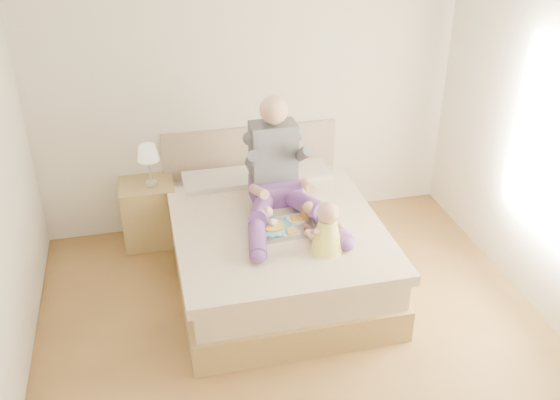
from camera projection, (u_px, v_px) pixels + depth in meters
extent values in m
cube|color=brown|center=(305.00, 355.00, 4.68)|extent=(4.00, 4.20, 0.01)
cube|color=silver|center=(248.00, 91.00, 5.80)|extent=(4.00, 0.02, 2.70)
cube|color=olive|center=(275.00, 264.00, 5.48)|extent=(1.68, 2.13, 0.28)
cube|color=beige|center=(275.00, 239.00, 5.35)|extent=(1.60, 2.05, 0.24)
cube|color=beige|center=(279.00, 232.00, 5.14)|extent=(1.70, 1.80, 0.09)
cube|color=beige|center=(217.00, 184.00, 5.81)|extent=(0.62, 0.40, 0.14)
cube|color=beige|center=(296.00, 176.00, 5.96)|extent=(0.62, 0.40, 0.14)
cube|color=gray|center=(251.00, 173.00, 6.21)|extent=(1.70, 0.08, 1.00)
cube|color=olive|center=(149.00, 212.00, 5.92)|extent=(0.51, 0.45, 0.61)
cylinder|color=silver|center=(151.00, 184.00, 5.74)|extent=(0.11, 0.11, 0.04)
cylinder|color=silver|center=(150.00, 171.00, 5.67)|extent=(0.02, 0.02, 0.22)
cone|color=beige|center=(148.00, 153.00, 5.58)|extent=(0.20, 0.20, 0.14)
cube|color=#5C3584|center=(275.00, 190.00, 5.47)|extent=(0.42, 0.33, 0.20)
cube|color=#3A3B42|center=(273.00, 152.00, 5.36)|extent=(0.39, 0.24, 0.52)
sphere|color=tan|center=(274.00, 110.00, 5.14)|extent=(0.24, 0.24, 0.24)
cylinder|color=#5C3584|center=(262.00, 208.00, 5.22)|extent=(0.34, 0.58, 0.24)
cylinder|color=#5C3584|center=(257.00, 237.00, 4.85)|extent=(0.22, 0.52, 0.14)
sphere|color=#5C3584|center=(258.00, 256.00, 4.64)|extent=(0.12, 0.12, 0.12)
cylinder|color=#3A3B42|center=(252.00, 159.00, 5.18)|extent=(0.13, 0.33, 0.27)
cylinder|color=tan|center=(259.00, 192.00, 5.10)|extent=(0.12, 0.34, 0.18)
sphere|color=tan|center=(267.00, 212.00, 5.02)|extent=(0.10, 0.10, 0.10)
cylinder|color=#5C3584|center=(302.00, 203.00, 5.29)|extent=(0.35, 0.58, 0.24)
cylinder|color=#5C3584|center=(332.00, 227.00, 4.98)|extent=(0.22, 0.52, 0.14)
sphere|color=#5C3584|center=(347.00, 244.00, 4.79)|extent=(0.12, 0.12, 0.12)
cylinder|color=#3A3B42|center=(302.00, 154.00, 5.27)|extent=(0.13, 0.33, 0.27)
cylinder|color=tan|center=(307.00, 186.00, 5.19)|extent=(0.11, 0.34, 0.18)
sphere|color=tan|center=(309.00, 207.00, 5.10)|extent=(0.10, 0.10, 0.10)
cube|color=silver|center=(285.00, 228.00, 5.09)|extent=(0.51, 0.41, 0.01)
cylinder|color=#3FB0B7|center=(272.00, 227.00, 5.07)|extent=(0.29, 0.29, 0.02)
cylinder|color=gold|center=(272.00, 225.00, 5.06)|extent=(0.19, 0.19, 0.02)
cylinder|color=white|center=(261.00, 216.00, 5.15)|extent=(0.08, 0.08, 0.10)
torus|color=white|center=(267.00, 215.00, 5.16)|extent=(0.02, 0.07, 0.07)
cylinder|color=#8F5E46|center=(261.00, 211.00, 5.13)|extent=(0.08, 0.08, 0.01)
cylinder|color=white|center=(296.00, 219.00, 5.19)|extent=(0.16, 0.16, 0.01)
cube|color=gold|center=(296.00, 218.00, 5.18)|extent=(0.09, 0.08, 0.02)
cylinder|color=white|center=(291.00, 233.00, 5.00)|extent=(0.16, 0.16, 0.01)
ellipsoid|color=red|center=(294.00, 232.00, 4.99)|extent=(0.04, 0.03, 0.01)
cylinder|color=white|center=(305.00, 213.00, 5.16)|extent=(0.07, 0.07, 0.13)
cylinder|color=orange|center=(305.00, 213.00, 5.16)|extent=(0.07, 0.07, 0.12)
cylinder|color=white|center=(308.00, 229.00, 5.03)|extent=(0.07, 0.07, 0.04)
cylinder|color=#491A0A|center=(308.00, 229.00, 5.03)|extent=(0.06, 0.06, 0.03)
cone|color=#FDF450|center=(327.00, 235.00, 4.76)|extent=(0.25, 0.25, 0.27)
sphere|color=tan|center=(328.00, 213.00, 4.66)|extent=(0.17, 0.17, 0.17)
cylinder|color=tan|center=(314.00, 238.00, 4.88)|extent=(0.07, 0.19, 0.07)
sphere|color=tan|center=(307.00, 233.00, 4.95)|extent=(0.05, 0.05, 0.05)
cylinder|color=tan|center=(315.00, 232.00, 4.70)|extent=(0.05, 0.14, 0.12)
cylinder|color=tan|center=(324.00, 236.00, 4.92)|extent=(0.12, 0.20, 0.07)
sphere|color=tan|center=(319.00, 230.00, 4.99)|extent=(0.05, 0.05, 0.05)
cylinder|color=tan|center=(338.00, 226.00, 4.78)|extent=(0.10, 0.14, 0.12)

